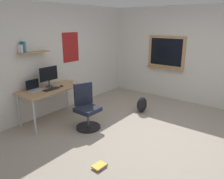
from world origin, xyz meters
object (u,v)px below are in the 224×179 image
at_px(keyboard, 51,89).
at_px(book_stack_on_floor, 100,166).
at_px(coffee_mug, 73,81).
at_px(desk, 52,91).
at_px(office_chair, 86,109).
at_px(monitor_primary, 49,75).
at_px(laptop, 34,88).
at_px(backpack, 142,105).
at_px(computer_mouse, 61,86).

bearing_deg(keyboard, book_stack_on_floor, -108.04).
bearing_deg(coffee_mug, desk, 176.82).
bearing_deg(desk, office_chair, -77.82).
relative_size(monitor_primary, coffee_mug, 5.04).
bearing_deg(laptop, coffee_mug, -11.46).
xyz_separation_m(desk, monitor_primary, (0.04, 0.11, 0.34)).
height_order(monitor_primary, backpack, monitor_primary).
xyz_separation_m(monitor_primary, computer_mouse, (0.17, -0.20, -0.25)).
bearing_deg(monitor_primary, laptop, 172.44).
distance_m(computer_mouse, book_stack_on_floor, 2.25).
relative_size(desk, book_stack_on_floor, 5.87).
distance_m(office_chair, computer_mouse, 0.87).
bearing_deg(desk, coffee_mug, -3.18).
height_order(office_chair, laptop, laptop).
distance_m(coffee_mug, backpack, 1.79).
relative_size(computer_mouse, backpack, 0.27).
bearing_deg(book_stack_on_floor, keyboard, 71.96).
bearing_deg(office_chair, computer_mouse, 88.72).
relative_size(keyboard, backpack, 0.94).
bearing_deg(coffee_mug, backpack, -53.65).
bearing_deg(monitor_primary, office_chair, -81.19).
xyz_separation_m(desk, laptop, (-0.33, 0.16, 0.13)).
distance_m(coffee_mug, book_stack_on_floor, 2.49).
xyz_separation_m(laptop, coffee_mug, (0.95, -0.19, -0.01)).
height_order(office_chair, coffee_mug, office_chair).
bearing_deg(computer_mouse, laptop, 155.52).
height_order(laptop, computer_mouse, laptop).
bearing_deg(backpack, keyboard, 142.38).
bearing_deg(monitor_primary, computer_mouse, -48.75).
relative_size(laptop, backpack, 0.79).
distance_m(office_chair, keyboard, 0.91).
xyz_separation_m(laptop, backpack, (1.95, -1.55, -0.61)).
relative_size(office_chair, computer_mouse, 9.13).
bearing_deg(laptop, office_chair, -63.53).
relative_size(office_chair, monitor_primary, 2.05).
distance_m(desk, computer_mouse, 0.24).
distance_m(backpack, book_stack_on_floor, 2.41).
xyz_separation_m(desk, keyboard, (-0.07, -0.08, 0.08)).
height_order(computer_mouse, coffee_mug, coffee_mug).
bearing_deg(laptop, desk, -25.85).
height_order(laptop, book_stack_on_floor, laptop).
xyz_separation_m(keyboard, book_stack_on_floor, (-0.62, -1.92, -0.74)).
bearing_deg(computer_mouse, backpack, -42.69).
xyz_separation_m(backpack, book_stack_on_floor, (-2.32, -0.61, -0.17)).
relative_size(office_chair, laptop, 3.06).
height_order(computer_mouse, book_stack_on_floor, computer_mouse).
distance_m(desk, monitor_primary, 0.36).
bearing_deg(book_stack_on_floor, laptop, 80.28).
height_order(computer_mouse, backpack, computer_mouse).
bearing_deg(book_stack_on_floor, backpack, 14.61).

